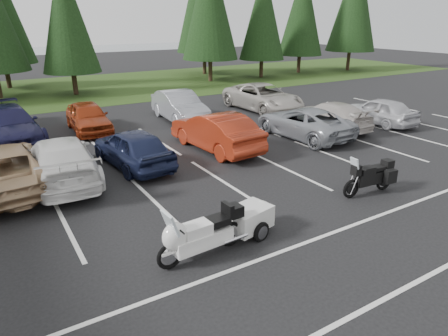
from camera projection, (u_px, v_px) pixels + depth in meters
ground at (228, 196)px, 12.96m from camera, size 120.00×120.00×0.00m
grass_strip at (69, 90)px, 32.09m from camera, size 80.00×16.00×0.01m
lake_water at (53, 57)px, 58.76m from camera, size 70.00×50.00×0.02m
stall_markings at (199, 176)px, 14.55m from camera, size 32.00×16.00×0.01m
conifer_5 at (66, 15)px, 28.19m from camera, size 4.14×4.14×9.63m
conifer_6 at (210, 2)px, 34.09m from camera, size 4.93×4.93×11.48m
conifer_7 at (263, 13)px, 36.87m from camera, size 4.27×4.27×9.94m
conifer_8 at (302, 10)px, 40.07m from camera, size 4.53×4.53×10.56m
conifer_9 at (355, 1)px, 41.66m from camera, size 5.19×5.19×12.10m
car_near_2 at (2, 168)px, 13.17m from camera, size 3.12×5.85×1.56m
car_near_3 at (61, 160)px, 13.89m from camera, size 2.57×5.55×1.57m
car_near_4 at (133, 148)px, 15.32m from camera, size 2.23×4.58×1.51m
car_near_5 at (216, 131)px, 17.27m from camera, size 2.09×5.09×1.64m
car_near_6 at (304, 122)px, 19.18m from camera, size 2.58×5.26×1.44m
car_near_7 at (330, 115)px, 20.65m from camera, size 2.12×4.85×1.39m
car_near_8 at (379, 111)px, 21.56m from camera, size 1.72×4.21×1.43m
car_far_1 at (9, 125)px, 18.30m from camera, size 2.84×5.81×1.63m
car_far_2 at (88, 117)px, 20.10m from camera, size 1.94×4.42×1.48m
car_far_3 at (180, 106)px, 22.21m from camera, size 2.03×5.03×1.63m
car_far_4 at (263, 97)px, 24.76m from camera, size 2.88×5.88×1.61m
touring_motorcycle at (201, 230)px, 9.42m from camera, size 2.67×0.97×1.46m
cargo_trailer at (249, 221)px, 10.55m from camera, size 1.88×1.31×0.79m
adventure_motorcycle at (369, 174)px, 12.88m from camera, size 2.33×1.00×1.38m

